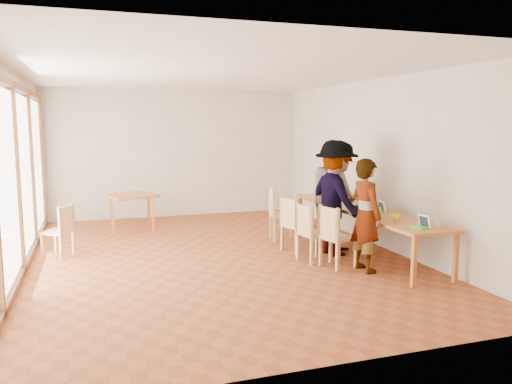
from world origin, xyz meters
TOP-DOWN VIEW (x-y plane):
  - ground at (0.00, 0.00)m, footprint 8.00×8.00m
  - wall_back at (0.00, 4.00)m, footprint 6.00×0.10m
  - wall_front at (0.00, -4.00)m, footprint 6.00×0.10m
  - wall_right at (3.00, 0.00)m, footprint 0.10×8.00m
  - window_wall at (-2.96, 0.00)m, footprint 0.10×8.00m
  - ceiling at (0.00, 0.00)m, footprint 6.00×8.00m
  - communal_table at (2.50, -0.41)m, footprint 0.80×4.00m
  - side_table at (-1.17, 2.66)m, footprint 0.90×0.90m
  - chair_near at (1.56, -1.16)m, footprint 0.55×0.55m
  - chair_mid at (1.35, -0.73)m, footprint 0.51×0.51m
  - chair_far at (1.34, -0.08)m, footprint 0.56×0.56m
  - chair_empty at (1.39, 0.84)m, footprint 0.56×0.56m
  - chair_spare at (-2.42, 0.83)m, footprint 0.56×0.56m
  - person_near at (1.94, -1.45)m, footprint 0.46×0.66m
  - person_mid at (2.12, -0.01)m, footprint 0.74×0.94m
  - person_far at (1.96, -0.43)m, footprint 0.86×1.32m
  - laptop_near at (2.46, -2.09)m, footprint 0.22×0.25m
  - laptop_mid at (2.54, -0.86)m, footprint 0.23×0.26m
  - laptop_far at (2.46, 0.67)m, footprint 0.29×0.31m
  - yellow_mug at (2.45, -1.47)m, footprint 0.14×0.14m
  - green_bottle at (2.33, 0.45)m, footprint 0.07×0.07m
  - clear_glass at (2.61, -0.81)m, footprint 0.07×0.07m
  - condiment_cup at (2.73, -2.07)m, footprint 0.08×0.08m
  - pink_phone at (2.81, -0.63)m, footprint 0.05×0.10m
  - black_pouch at (2.34, -0.65)m, footprint 0.16×0.26m

SIDE VIEW (x-z plane):
  - ground at x=0.00m, z-range 0.00..0.00m
  - chair_spare at x=-2.42m, z-range 0.30..0.76m
  - chair_mid at x=1.35m, z-range 0.32..0.82m
  - chair_far at x=1.34m, z-range 0.33..0.83m
  - chair_near at x=1.56m, z-range 0.33..0.84m
  - chair_empty at x=1.39m, z-range 0.36..0.90m
  - side_table at x=-1.17m, z-range 0.29..1.04m
  - communal_table at x=2.50m, z-range 0.33..1.08m
  - pink_phone at x=2.81m, z-range 0.75..0.76m
  - condiment_cup at x=2.73m, z-range 0.75..0.81m
  - clear_glass at x=2.61m, z-range 0.75..0.84m
  - black_pouch at x=2.34m, z-range 0.75..0.84m
  - yellow_mug at x=2.45m, z-range 0.75..0.85m
  - laptop_near at x=2.46m, z-range 0.71..0.90m
  - laptop_mid at x=2.54m, z-range 0.70..0.91m
  - laptop_far at x=2.46m, z-range 0.70..0.93m
  - person_near at x=1.94m, z-range 0.00..1.70m
  - green_bottle at x=2.33m, z-range 0.75..1.03m
  - person_mid at x=2.12m, z-range 0.00..1.93m
  - person_far at x=1.96m, z-range 0.00..1.93m
  - wall_back at x=0.00m, z-range 0.00..3.00m
  - wall_front at x=0.00m, z-range 0.00..3.00m
  - wall_right at x=3.00m, z-range 0.00..3.00m
  - window_wall at x=-2.96m, z-range 0.00..3.00m
  - ceiling at x=0.00m, z-range 3.00..3.04m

